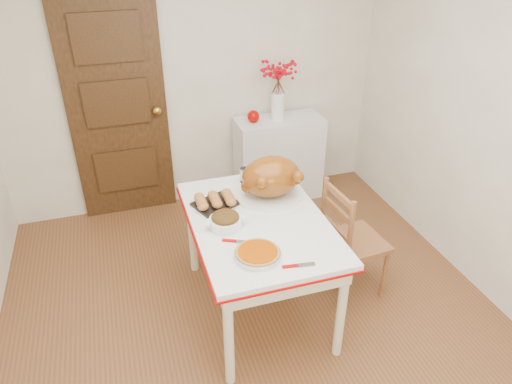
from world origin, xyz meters
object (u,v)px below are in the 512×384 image
object	(u,v)px
kitchen_table	(258,265)
chair_oak	(355,239)
sideboard	(279,159)
turkey_platter	(271,179)
pumpkin_pie	(258,253)

from	to	relation	value
kitchen_table	chair_oak	xyz separation A→B (m)	(0.73, -0.02, 0.07)
sideboard	kitchen_table	size ratio (longest dim) A/B	0.65
chair_oak	turkey_platter	distance (m)	0.77
sideboard	pumpkin_pie	bearing A→B (deg)	-113.67
sideboard	turkey_platter	bearing A→B (deg)	-112.71
chair_oak	turkey_platter	world-z (taller)	turkey_platter
pumpkin_pie	sideboard	bearing A→B (deg)	66.33
sideboard	pumpkin_pie	distance (m)	2.06
kitchen_table	turkey_platter	world-z (taller)	turkey_platter
kitchen_table	turkey_platter	xyz separation A→B (m)	(0.17, 0.24, 0.54)
sideboard	chair_oak	world-z (taller)	chair_oak
chair_oak	pumpkin_pie	xyz separation A→B (m)	(-0.86, -0.36, 0.34)
turkey_platter	pumpkin_pie	world-z (taller)	turkey_platter
kitchen_table	turkey_platter	size ratio (longest dim) A/B	2.67
kitchen_table	chair_oak	world-z (taller)	chair_oak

